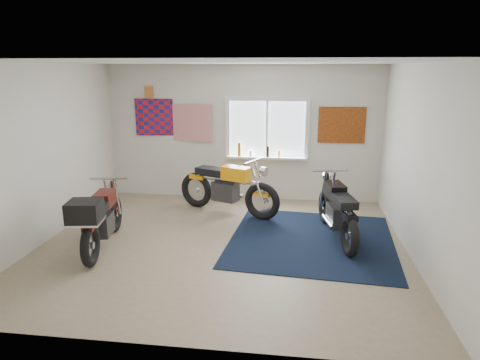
# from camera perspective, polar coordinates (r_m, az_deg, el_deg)

# --- Properties ---
(ground) EXTENTS (5.50, 5.50, 0.00)m
(ground) POSITION_cam_1_polar(r_m,az_deg,el_deg) (6.62, -2.41, -8.62)
(ground) COLOR #9E896B
(ground) RESTS_ON ground
(room_shell) EXTENTS (5.50, 5.50, 5.50)m
(room_shell) POSITION_cam_1_polar(r_m,az_deg,el_deg) (6.16, -2.58, 5.52)
(room_shell) COLOR white
(room_shell) RESTS_ON ground
(navy_rug) EXTENTS (2.71, 2.80, 0.01)m
(navy_rug) POSITION_cam_1_polar(r_m,az_deg,el_deg) (6.87, 9.50, -7.88)
(navy_rug) COLOR black
(navy_rug) RESTS_ON ground
(window_assembly) EXTENTS (1.66, 0.17, 1.26)m
(window_assembly) POSITION_cam_1_polar(r_m,az_deg,el_deg) (8.57, 3.61, 6.27)
(window_assembly) COLOR white
(window_assembly) RESTS_ON room_shell
(oil_bottles) EXTENTS (0.86, 0.07, 0.28)m
(oil_bottles) POSITION_cam_1_polar(r_m,az_deg,el_deg) (8.58, 1.84, 3.88)
(oil_bottles) COLOR #916515
(oil_bottles) RESTS_ON window_assembly
(flag_display) EXTENTS (1.60, 0.10, 1.17)m
(flag_display) POSITION_cam_1_polar(r_m,az_deg,el_deg) (8.98, -12.07, 11.37)
(flag_display) COLOR red
(flag_display) RESTS_ON room_shell
(triumph_poster) EXTENTS (0.90, 0.03, 0.70)m
(triumph_poster) POSITION_cam_1_polar(r_m,az_deg,el_deg) (8.59, 13.41, 7.13)
(triumph_poster) COLOR #A54C14
(triumph_poster) RESTS_ON room_shell
(yellow_triumph) EXTENTS (2.01, 0.98, 1.07)m
(yellow_triumph) POSITION_cam_1_polar(r_m,az_deg,el_deg) (7.89, -1.69, -1.13)
(yellow_triumph) COLOR black
(yellow_triumph) RESTS_ON ground
(black_chrome_bike) EXTENTS (0.64, 1.94, 1.00)m
(black_chrome_bike) POSITION_cam_1_polar(r_m,az_deg,el_deg) (6.90, 12.81, -4.12)
(black_chrome_bike) COLOR black
(black_chrome_bike) RESTS_ON navy_rug
(maroon_tourer) EXTENTS (0.71, 1.90, 0.96)m
(maroon_tourer) POSITION_cam_1_polar(r_m,az_deg,el_deg) (6.56, -18.23, -4.93)
(maroon_tourer) COLOR black
(maroon_tourer) RESTS_ON ground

